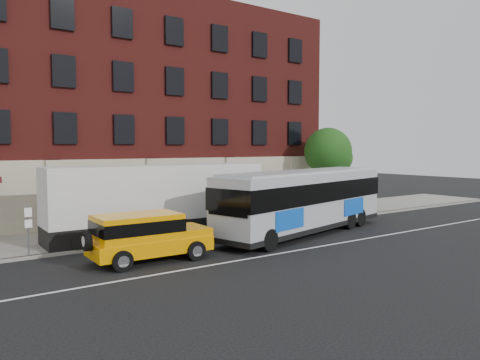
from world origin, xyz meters
TOP-DOWN VIEW (x-y plane):
  - ground at (0.00, 0.00)m, footprint 120.00×120.00m
  - sidewalk at (0.00, 9.00)m, footprint 60.00×6.00m
  - kerb at (0.00, 6.00)m, footprint 60.00×0.25m
  - lane_line at (0.00, 0.50)m, footprint 60.00×0.12m
  - building at (-0.01, 16.92)m, footprint 30.00×12.10m
  - sign_pole at (-8.50, 6.15)m, footprint 0.30×0.20m
  - street_tree at (13.54, 9.48)m, footprint 3.60×3.60m
  - city_bus at (5.45, 3.48)m, footprint 13.29×5.80m
  - yellow_suv at (-4.58, 2.68)m, footprint 5.42×2.47m
  - shipping_container at (-1.79, 7.04)m, footprint 11.81×2.77m

SIDE VIEW (x-z plane):
  - ground at x=0.00m, z-range 0.00..0.00m
  - lane_line at x=0.00m, z-range 0.00..0.01m
  - sidewalk at x=0.00m, z-range 0.00..0.15m
  - kerb at x=0.00m, z-range 0.00..0.15m
  - yellow_suv at x=-4.58m, z-range 0.15..2.21m
  - sign_pole at x=-8.50m, z-range 0.20..2.70m
  - shipping_container at x=-1.79m, z-range -0.02..3.90m
  - city_bus at x=5.45m, z-range 0.18..3.75m
  - street_tree at x=13.54m, z-range 1.31..7.51m
  - building at x=-0.01m, z-range 0.08..15.08m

